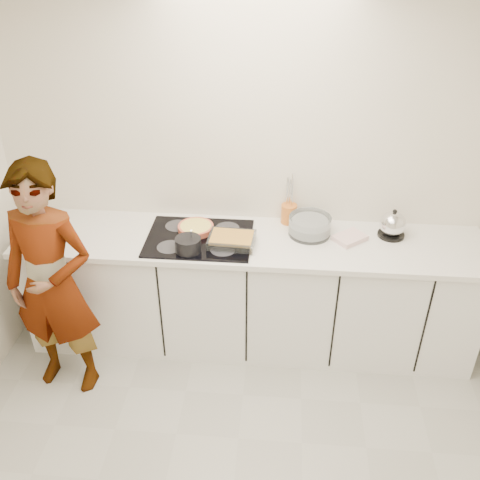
# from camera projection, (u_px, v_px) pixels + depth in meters

# --- Properties ---
(ceiling) EXTENTS (3.60, 3.20, 0.00)m
(ceiling) POSITION_uv_depth(u_px,v_px,m) (227.00, 5.00, 1.70)
(ceiling) COLOR white
(ceiling) RESTS_ON wall_back
(wall_back) EXTENTS (3.60, 0.00, 2.60)m
(wall_back) POSITION_uv_depth(u_px,v_px,m) (254.00, 168.00, 3.74)
(wall_back) COLOR white
(wall_back) RESTS_ON ground
(base_cabinets) EXTENTS (3.20, 0.58, 0.87)m
(base_cabinets) POSITION_uv_depth(u_px,v_px,m) (249.00, 294.00, 3.93)
(base_cabinets) COLOR white
(base_cabinets) RESTS_ON floor
(countertop) EXTENTS (3.24, 0.64, 0.04)m
(countertop) POSITION_uv_depth(u_px,v_px,m) (250.00, 242.00, 3.69)
(countertop) COLOR white
(countertop) RESTS_ON base_cabinets
(hob) EXTENTS (0.72, 0.54, 0.01)m
(hob) POSITION_uv_depth(u_px,v_px,m) (199.00, 238.00, 3.68)
(hob) COLOR black
(hob) RESTS_ON countertop
(tart_dish) EXTENTS (0.26, 0.26, 0.04)m
(tart_dish) POSITION_uv_depth(u_px,v_px,m) (196.00, 228.00, 3.75)
(tart_dish) COLOR #C5563C
(tart_dish) RESTS_ON hob
(saucepan) EXTENTS (0.17, 0.17, 0.16)m
(saucepan) POSITION_uv_depth(u_px,v_px,m) (188.00, 244.00, 3.51)
(saucepan) COLOR black
(saucepan) RESTS_ON hob
(baking_dish) EXTENTS (0.32, 0.24, 0.06)m
(baking_dish) POSITION_uv_depth(u_px,v_px,m) (232.00, 239.00, 3.59)
(baking_dish) COLOR silver
(baking_dish) RESTS_ON hob
(mixing_bowl) EXTENTS (0.29, 0.29, 0.14)m
(mixing_bowl) POSITION_uv_depth(u_px,v_px,m) (310.00, 226.00, 3.71)
(mixing_bowl) COLOR silver
(mixing_bowl) RESTS_ON countertop
(tea_towel) EXTENTS (0.26, 0.25, 0.03)m
(tea_towel) POSITION_uv_depth(u_px,v_px,m) (350.00, 238.00, 3.67)
(tea_towel) COLOR white
(tea_towel) RESTS_ON countertop
(kettle) EXTENTS (0.21, 0.21, 0.21)m
(kettle) POSITION_uv_depth(u_px,v_px,m) (393.00, 225.00, 3.68)
(kettle) COLOR black
(kettle) RESTS_ON countertop
(utensil_crock) EXTENTS (0.13, 0.13, 0.14)m
(utensil_crock) POSITION_uv_depth(u_px,v_px,m) (289.00, 214.00, 3.84)
(utensil_crock) COLOR orange
(utensil_crock) RESTS_ON countertop
(cook) EXTENTS (0.65, 0.46, 1.66)m
(cook) POSITION_uv_depth(u_px,v_px,m) (52.00, 284.00, 3.38)
(cook) COLOR white
(cook) RESTS_ON floor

